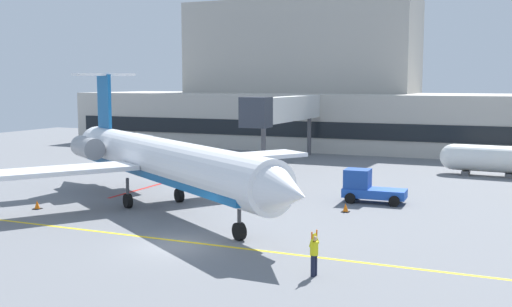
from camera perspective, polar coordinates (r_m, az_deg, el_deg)
The scene contains 9 objects.
ground at distance 30.50m, azimuth -7.39°, elevation -8.52°, with size 120.00×120.00×0.11m.
terminal_building at distance 77.60m, azimuth 6.93°, elevation 5.46°, with size 68.80×17.22×18.16m.
jet_bridge_west at distance 60.04m, azimuth 2.59°, elevation 4.02°, with size 2.40×17.00×6.59m.
regional_jet at distance 39.46m, azimuth -9.04°, elevation -0.57°, with size 26.48×20.92×8.54m.
baggage_tug at distance 41.40m, azimuth 10.25°, elevation -3.09°, with size 4.13×2.15×2.16m.
fuel_tank at distance 55.68m, azimuth 20.56°, elevation -0.46°, with size 7.88×2.62×2.58m.
marshaller at distance 25.58m, azimuth 5.37°, elevation -9.13°, with size 0.34×0.83×1.88m.
safety_cone_alpha at distance 38.20m, azimuth 8.25°, elevation -4.99°, with size 0.47×0.47×0.55m.
safety_cone_bravo at distance 41.04m, azimuth -19.51°, elevation -4.50°, with size 0.47×0.47×0.55m.
Camera 1 is at (15.23, -25.20, 7.87)m, focal length 43.44 mm.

